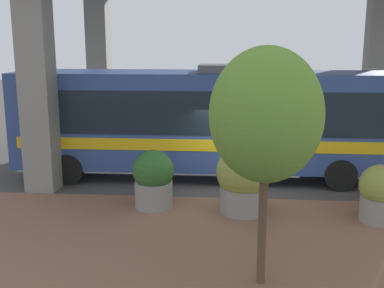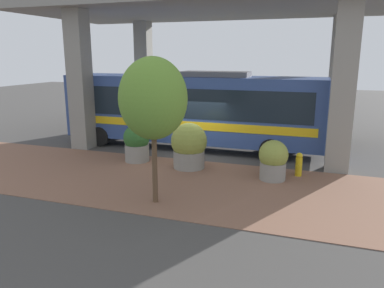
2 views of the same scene
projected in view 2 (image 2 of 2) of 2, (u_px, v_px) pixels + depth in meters
The scene contains 9 objects.
ground_plane at pixel (193, 160), 16.54m from camera, with size 80.00×80.00×0.00m, color #474442.
sidewalk_strip at pixel (166, 181), 13.78m from camera, with size 6.00×40.00×0.02m.
overpass at pixel (218, 18), 18.76m from camera, with size 9.40×19.89×7.25m.
bus at pixel (190, 107), 18.40m from camera, with size 2.64×12.75×3.80m.
fire_hydrant at pixel (299, 164), 14.29m from camera, with size 0.53×0.25×0.93m.
planter_front at pixel (189, 146), 15.25m from camera, with size 1.48×1.48×1.88m.
planter_middle at pixel (137, 143), 16.23m from camera, with size 1.14×1.14×1.64m.
planter_back at pixel (273, 160), 13.80m from camera, with size 1.08×1.08×1.51m.
street_tree_near at pixel (153, 99), 11.08m from camera, with size 2.05×2.05×4.52m.
Camera 2 is at (-15.07, -5.16, 4.53)m, focal length 35.00 mm.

